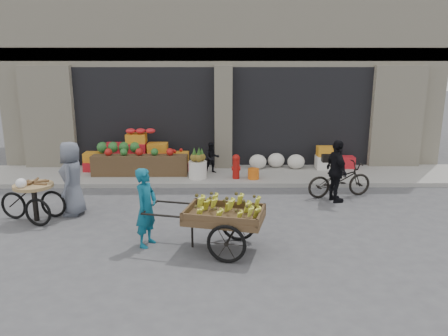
{
  "coord_description": "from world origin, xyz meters",
  "views": [
    {
      "loc": [
        -0.12,
        -8.57,
        3.47
      ],
      "look_at": [
        -0.02,
        0.88,
        1.1
      ],
      "focal_mm": 35.0,
      "sensor_mm": 36.0,
      "label": 1
    }
  ],
  "objects_px": {
    "fire_hydrant": "(236,165)",
    "seated_person": "(212,158)",
    "vendor_woman": "(146,207)",
    "pineapple_bin": "(198,170)",
    "orange_bucket": "(253,174)",
    "tricycle_cart": "(34,196)",
    "bicycle": "(339,180)",
    "cyclist": "(337,171)",
    "banana_cart": "(222,213)",
    "vendor_grey": "(72,179)"
  },
  "relations": [
    {
      "from": "orange_bucket",
      "to": "vendor_grey",
      "type": "bearing_deg",
      "value": -149.44
    },
    {
      "from": "vendor_grey",
      "to": "cyclist",
      "type": "bearing_deg",
      "value": 96.32
    },
    {
      "from": "cyclist",
      "to": "pineapple_bin",
      "type": "bearing_deg",
      "value": 50.46
    },
    {
      "from": "pineapple_bin",
      "to": "banana_cart",
      "type": "xyz_separation_m",
      "value": [
        0.66,
        -4.63,
        0.36
      ]
    },
    {
      "from": "fire_hydrant",
      "to": "banana_cart",
      "type": "bearing_deg",
      "value": -95.48
    },
    {
      "from": "seated_person",
      "to": "vendor_woman",
      "type": "xyz_separation_m",
      "value": [
        -1.16,
        -4.98,
        0.17
      ]
    },
    {
      "from": "fire_hydrant",
      "to": "orange_bucket",
      "type": "relative_size",
      "value": 2.22
    },
    {
      "from": "pineapple_bin",
      "to": "vendor_grey",
      "type": "height_order",
      "value": "vendor_grey"
    },
    {
      "from": "fire_hydrant",
      "to": "cyclist",
      "type": "relative_size",
      "value": 0.45
    },
    {
      "from": "vendor_woman",
      "to": "fire_hydrant",
      "type": "bearing_deg",
      "value": -2.47
    },
    {
      "from": "orange_bucket",
      "to": "cyclist",
      "type": "height_order",
      "value": "cyclist"
    },
    {
      "from": "orange_bucket",
      "to": "cyclist",
      "type": "xyz_separation_m",
      "value": [
        1.91,
        -1.7,
        0.51
      ]
    },
    {
      "from": "fire_hydrant",
      "to": "tricycle_cart",
      "type": "height_order",
      "value": "tricycle_cart"
    },
    {
      "from": "fire_hydrant",
      "to": "pineapple_bin",
      "type": "bearing_deg",
      "value": 177.4
    },
    {
      "from": "fire_hydrant",
      "to": "banana_cart",
      "type": "xyz_separation_m",
      "value": [
        -0.44,
        -4.58,
        0.23
      ]
    },
    {
      "from": "banana_cart",
      "to": "vendor_grey",
      "type": "bearing_deg",
      "value": 163.45
    },
    {
      "from": "seated_person",
      "to": "banana_cart",
      "type": "distance_m",
      "value": 5.24
    },
    {
      "from": "tricycle_cart",
      "to": "bicycle",
      "type": "height_order",
      "value": "tricycle_cart"
    },
    {
      "from": "orange_bucket",
      "to": "fire_hydrant",
      "type": "bearing_deg",
      "value": 174.29
    },
    {
      "from": "pineapple_bin",
      "to": "tricycle_cart",
      "type": "height_order",
      "value": "tricycle_cart"
    },
    {
      "from": "pineapple_bin",
      "to": "tricycle_cart",
      "type": "bearing_deg",
      "value": -138.17
    },
    {
      "from": "orange_bucket",
      "to": "banana_cart",
      "type": "height_order",
      "value": "banana_cart"
    },
    {
      "from": "vendor_woman",
      "to": "tricycle_cart",
      "type": "relative_size",
      "value": 1.04
    },
    {
      "from": "banana_cart",
      "to": "tricycle_cart",
      "type": "distance_m",
      "value": 4.37
    },
    {
      "from": "banana_cart",
      "to": "orange_bucket",
      "type": "bearing_deg",
      "value": 92.28
    },
    {
      "from": "vendor_grey",
      "to": "cyclist",
      "type": "xyz_separation_m",
      "value": [
        6.22,
        0.84,
        -0.06
      ]
    },
    {
      "from": "banana_cart",
      "to": "vendor_woman",
      "type": "distance_m",
      "value": 1.44
    },
    {
      "from": "vendor_woman",
      "to": "orange_bucket",
      "type": "bearing_deg",
      "value": -8.09
    },
    {
      "from": "fire_hydrant",
      "to": "bicycle",
      "type": "distance_m",
      "value": 2.94
    },
    {
      "from": "seated_person",
      "to": "vendor_woman",
      "type": "height_order",
      "value": "vendor_woman"
    },
    {
      "from": "pineapple_bin",
      "to": "fire_hydrant",
      "type": "distance_m",
      "value": 1.11
    },
    {
      "from": "orange_bucket",
      "to": "seated_person",
      "type": "relative_size",
      "value": 0.34
    },
    {
      "from": "cyclist",
      "to": "seated_person",
      "type": "bearing_deg",
      "value": 39.95
    },
    {
      "from": "banana_cart",
      "to": "bicycle",
      "type": "xyz_separation_m",
      "value": [
        3.05,
        3.23,
        -0.28
      ]
    },
    {
      "from": "bicycle",
      "to": "vendor_woman",
      "type": "bearing_deg",
      "value": 111.36
    },
    {
      "from": "fire_hydrant",
      "to": "banana_cart",
      "type": "height_order",
      "value": "banana_cart"
    },
    {
      "from": "bicycle",
      "to": "cyclist",
      "type": "distance_m",
      "value": 0.56
    },
    {
      "from": "tricycle_cart",
      "to": "seated_person",
      "type": "bearing_deg",
      "value": 56.45
    },
    {
      "from": "fire_hydrant",
      "to": "seated_person",
      "type": "relative_size",
      "value": 0.76
    },
    {
      "from": "tricycle_cart",
      "to": "orange_bucket",
      "type": "bearing_deg",
      "value": 43.2
    },
    {
      "from": "pineapple_bin",
      "to": "bicycle",
      "type": "distance_m",
      "value": 3.97
    },
    {
      "from": "orange_bucket",
      "to": "vendor_woman",
      "type": "relative_size",
      "value": 0.21
    },
    {
      "from": "banana_cart",
      "to": "tricycle_cart",
      "type": "height_order",
      "value": "banana_cart"
    },
    {
      "from": "vendor_grey",
      "to": "bicycle",
      "type": "height_order",
      "value": "vendor_grey"
    },
    {
      "from": "fire_hydrant",
      "to": "seated_person",
      "type": "height_order",
      "value": "seated_person"
    },
    {
      "from": "vendor_woman",
      "to": "vendor_grey",
      "type": "height_order",
      "value": "vendor_grey"
    },
    {
      "from": "vendor_woman",
      "to": "pineapple_bin",
      "type": "bearing_deg",
      "value": 10.93
    },
    {
      "from": "pineapple_bin",
      "to": "seated_person",
      "type": "relative_size",
      "value": 0.56
    },
    {
      "from": "seated_person",
      "to": "bicycle",
      "type": "relative_size",
      "value": 0.54
    },
    {
      "from": "orange_bucket",
      "to": "tricycle_cart",
      "type": "bearing_deg",
      "value": -149.47
    }
  ]
}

